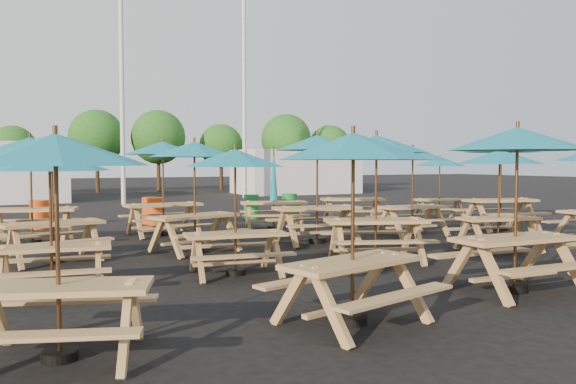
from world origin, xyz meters
name	(u,v)px	position (x,y,z in m)	size (l,w,h in m)	color
ground	(316,242)	(0.00, 0.00, 0.00)	(120.00, 120.00, 0.00)	black
picnic_unit_0	(56,165)	(-5.90, -5.77, 1.82)	(2.21, 2.21, 2.14)	#A57949
picnic_unit_1	(50,170)	(-5.81, -2.86, 1.74)	(1.86, 1.86, 2.04)	#A57949
picnic_unit_2	(52,159)	(-5.64, -0.11, 1.91)	(2.15, 2.15, 2.24)	#A57949
picnic_unit_3	(30,152)	(-5.93, 2.57, 2.09)	(2.40, 2.40, 2.44)	#A57949
picnic_unit_4	(353,159)	(-2.80, -5.96, 1.88)	(2.20, 2.20, 2.21)	#A57949
picnic_unit_5	(235,167)	(-3.01, -2.74, 1.78)	(1.91, 1.91, 2.09)	#A57949
picnic_unit_6	(194,157)	(-2.92, -0.10, 1.97)	(2.33, 2.33, 2.30)	#A57949
picnic_unit_7	(163,154)	(-2.88, 2.84, 2.06)	(2.11, 2.11, 2.41)	#A57949
picnic_unit_8	(517,150)	(0.16, -5.61, 2.02)	(1.97, 1.97, 2.37)	#A57949
picnic_unit_9	(376,153)	(-0.23, -2.72, 2.03)	(2.47, 2.47, 2.38)	#A57949
picnic_unit_10	(317,150)	(-0.02, -0.08, 2.14)	(2.22, 2.22, 2.50)	#A57949
picnic_unit_11	(274,195)	(0.14, 2.68, 0.95)	(2.22, 2.08, 2.32)	#A57949
picnic_unit_13	(500,164)	(2.79, -2.80, 1.82)	(2.00, 2.00, 2.14)	#A57949
picnic_unit_14	(413,160)	(2.82, 0.06, 1.92)	(1.90, 1.90, 2.24)	#A57949
picnic_unit_15	(353,157)	(2.78, 2.81, 2.02)	(2.46, 2.46, 2.36)	#A57949
picnic_unit_18	(502,152)	(5.82, 0.01, 2.14)	(2.39, 2.39, 2.50)	#A57949
picnic_unit_19	(440,166)	(6.00, 2.71, 1.74)	(2.11, 2.11, 2.04)	#A57949
waste_bin_0	(39,214)	(-5.68, 5.73, 0.40)	(0.50, 0.50, 0.80)	#E7440D
waste_bin_1	(155,211)	(-2.51, 5.42, 0.40)	(0.50, 0.50, 0.80)	#E7440D
waste_bin_2	(150,210)	(-2.60, 5.71, 0.40)	(0.50, 0.50, 0.80)	#E7440D
waste_bin_3	(251,207)	(0.71, 5.73, 0.40)	(0.50, 0.50, 0.80)	#177F2B
waste_bin_4	(289,206)	(2.05, 5.61, 0.40)	(0.50, 0.50, 0.80)	#177F2B
mast_0	(122,67)	(-2.00, 14.00, 6.00)	(0.20, 0.20, 12.00)	silver
mast_1	(244,82)	(4.50, 16.00, 6.00)	(0.20, 0.20, 12.00)	silver
event_tent_1	(296,172)	(9.00, 19.00, 1.30)	(7.00, 4.00, 2.60)	silver
tree_2	(13,149)	(-6.39, 23.65, 2.62)	(2.59, 2.59, 3.93)	#382314
tree_3	(97,137)	(-1.75, 24.72, 3.41)	(3.36, 3.36, 5.09)	#382314
tree_4	(158,137)	(1.90, 24.26, 3.46)	(3.41, 3.41, 5.17)	#382314
tree_5	(221,146)	(6.22, 24.67, 2.97)	(2.94, 2.94, 4.45)	#382314
tree_6	(286,139)	(10.23, 22.90, 3.43)	(3.38, 3.38, 5.13)	#382314
tree_7	(329,146)	(13.63, 22.92, 2.99)	(2.95, 2.95, 4.48)	#382314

